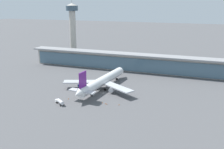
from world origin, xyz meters
The scene contains 12 objects.
ground_plane centered at (0.00, 0.00, 0.00)m, with size 1200.00×1200.00×0.00m, color #515154.
airliner_on_stand centered at (-3.81, 6.44, 5.64)m, with size 51.48×67.25×17.90m.
service_truck_near_nose_white centered at (-16.26, -26.91, 1.71)m, with size 8.29×6.85×2.95m.
service_truck_under_wing_white centered at (-4.86, -7.17, 0.87)m, with size 3.31×3.08×2.05m.
service_truck_mid_apron_blue centered at (-18.95, 7.95, 1.69)m, with size 4.05×7.64×3.10m.
terminal_building centered at (0.00, 60.44, 7.87)m, with size 183.60×12.80×15.20m.
control_tower centered at (-69.65, 89.17, 33.34)m, with size 12.00×12.00×60.89m.
safety_cone_alpha centered at (9.14, -17.69, 0.32)m, with size 0.62×0.62×0.70m.
safety_cone_bravo centered at (16.12, -16.28, 0.32)m, with size 0.62×0.62×0.70m.
safety_cone_charlie centered at (8.12, -17.29, 0.32)m, with size 0.62×0.62×0.70m.
safety_cone_delta centered at (5.90, -16.66, 0.32)m, with size 0.62×0.62×0.70m.
safety_cone_echo centered at (-15.70, -18.01, 0.32)m, with size 0.62×0.62×0.70m.
Camera 1 is at (60.02, -147.43, 57.17)m, focal length 41.59 mm.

